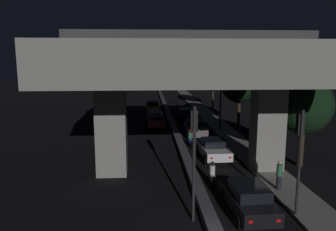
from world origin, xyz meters
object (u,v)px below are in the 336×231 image
(car_grey_third, at_px, (195,128))
(car_dark_blue_fourth, at_px, (186,114))
(car_black_lead, at_px, (248,198))
(car_taxi_yellow_second_oncoming, at_px, (152,107))
(traffic_light_right_of_median, at_px, (300,145))
(car_dark_red_lead_oncoming, at_px, (155,119))
(motorcycle_white_filtering_near, at_px, (212,175))
(traffic_light_left_of_median, at_px, (194,144))
(street_lamp, at_px, (218,86))
(motorcycle_blue_filtering_mid, at_px, (190,139))
(car_white_second, at_px, (213,148))
(pedestrian_on_sidewalk, at_px, (279,175))

(car_grey_third, height_order, car_dark_blue_fourth, car_grey_third)
(car_black_lead, distance_m, car_taxi_yellow_second_oncoming, 30.00)
(traffic_light_right_of_median, height_order, car_dark_red_lead_oncoming, traffic_light_right_of_median)
(car_dark_blue_fourth, distance_m, motorcycle_white_filtering_near, 20.66)
(traffic_light_left_of_median, xyz_separation_m, street_lamp, (5.08, 18.40, 1.00))
(car_dark_red_lead_oncoming, height_order, motorcycle_blue_filtering_mid, car_dark_red_lead_oncoming)
(traffic_light_left_of_median, height_order, car_white_second, traffic_light_left_of_median)
(car_grey_third, relative_size, motorcycle_blue_filtering_mid, 2.24)
(street_lamp, xyz_separation_m, pedestrian_on_sidewalk, (0.02, -15.60, -3.56))
(traffic_light_right_of_median, bearing_deg, car_dark_red_lead_oncoming, 106.15)
(car_taxi_yellow_second_oncoming, height_order, motorcycle_white_filtering_near, car_taxi_yellow_second_oncoming)
(car_taxi_yellow_second_oncoming, relative_size, motorcycle_white_filtering_near, 2.70)
(traffic_light_right_of_median, height_order, car_grey_third, traffic_light_right_of_median)
(car_taxi_yellow_second_oncoming, bearing_deg, motorcycle_blue_filtering_mid, 6.52)
(car_dark_red_lead_oncoming, distance_m, motorcycle_blue_filtering_mid, 8.47)
(car_taxi_yellow_second_oncoming, height_order, motorcycle_blue_filtering_mid, car_taxi_yellow_second_oncoming)
(traffic_light_right_of_median, bearing_deg, traffic_light_left_of_median, -179.97)
(car_black_lead, xyz_separation_m, car_grey_third, (-0.16, 15.62, 0.02))
(traffic_light_right_of_median, height_order, car_dark_blue_fourth, traffic_light_right_of_median)
(traffic_light_right_of_median, bearing_deg, motorcycle_blue_filtering_mid, 104.51)
(traffic_light_right_of_median, bearing_deg, car_white_second, 101.99)
(car_white_second, bearing_deg, motorcycle_blue_filtering_mid, 19.39)
(street_lamp, distance_m, car_white_second, 10.22)
(traffic_light_right_of_median, relative_size, street_lamp, 0.65)
(traffic_light_right_of_median, xyz_separation_m, car_grey_third, (-2.27, 16.08, -2.63))
(car_grey_third, height_order, car_dark_red_lead_oncoming, car_dark_red_lead_oncoming)
(street_lamp, relative_size, car_taxi_yellow_second_oncoming, 1.58)
(street_lamp, xyz_separation_m, car_black_lead, (-2.44, -17.94, -3.79))
(traffic_light_left_of_median, distance_m, car_black_lead, 3.87)
(car_white_second, xyz_separation_m, motorcycle_blue_filtering_mid, (-1.29, 3.33, -0.13))
(traffic_light_left_of_median, height_order, street_lamp, street_lamp)
(traffic_light_left_of_median, relative_size, car_dark_blue_fourth, 1.10)
(traffic_light_right_of_median, bearing_deg, car_dark_blue_fourth, 94.91)
(car_grey_third, bearing_deg, traffic_light_left_of_median, 170.29)
(traffic_light_right_of_median, bearing_deg, pedestrian_on_sidewalk, 82.78)
(car_dark_red_lead_oncoming, relative_size, motorcycle_white_filtering_near, 2.31)
(car_black_lead, relative_size, motorcycle_blue_filtering_mid, 2.40)
(street_lamp, height_order, car_white_second, street_lamp)
(motorcycle_blue_filtering_mid, bearing_deg, car_dark_blue_fourth, -8.97)
(car_grey_third, relative_size, motorcycle_white_filtering_near, 2.22)
(car_dark_red_lead_oncoming, height_order, car_taxi_yellow_second_oncoming, car_dark_red_lead_oncoming)
(car_dark_blue_fourth, bearing_deg, street_lamp, -156.77)
(street_lamp, xyz_separation_m, motorcycle_white_filtering_near, (-3.40, -14.39, -3.94))
(car_dark_blue_fourth, distance_m, car_dark_red_lead_oncoming, 5.62)
(motorcycle_blue_filtering_mid, bearing_deg, car_black_lead, -178.35)
(car_dark_red_lead_oncoming, relative_size, motorcycle_blue_filtering_mid, 2.32)
(car_dark_blue_fourth, bearing_deg, traffic_light_right_of_median, -173.25)
(street_lamp, xyz_separation_m, car_grey_third, (-2.60, -2.32, -3.77))
(traffic_light_right_of_median, height_order, motorcycle_blue_filtering_mid, traffic_light_right_of_median)
(motorcycle_blue_filtering_mid, bearing_deg, car_grey_third, -18.88)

